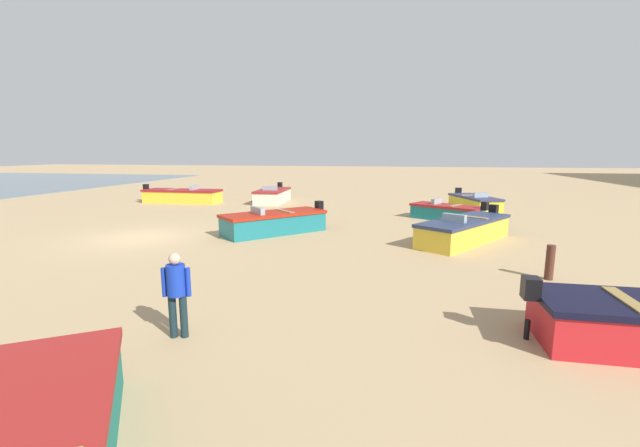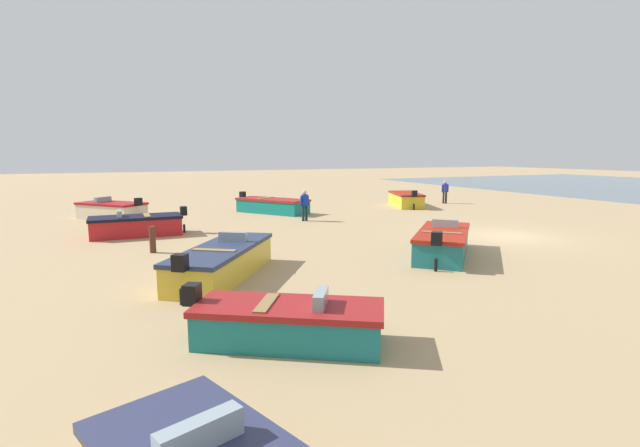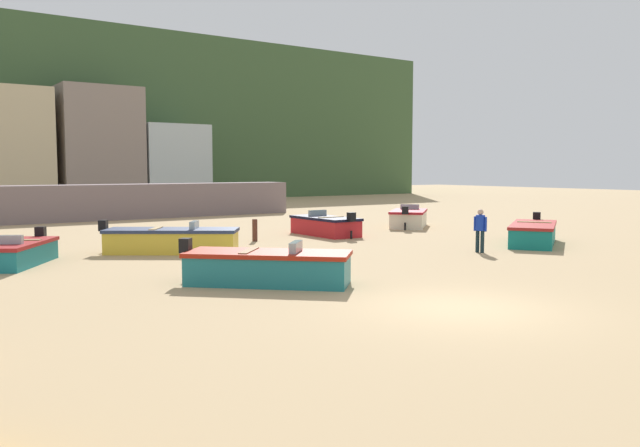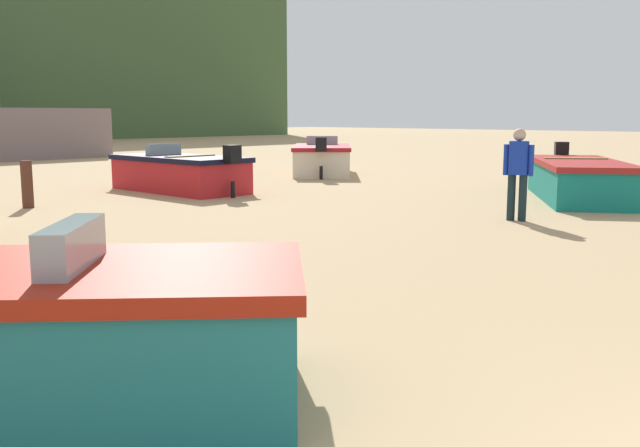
{
  "view_description": "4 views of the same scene",
  "coord_description": "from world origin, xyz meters",
  "px_view_note": "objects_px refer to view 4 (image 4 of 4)",
  "views": [
    {
      "loc": [
        14.29,
        10.2,
        3.43
      ],
      "look_at": [
        -0.59,
        7.3,
        0.74
      ],
      "focal_mm": 22.87,
      "sensor_mm": 36.0,
      "label": 1
    },
    {
      "loc": [
        -14.76,
        15.49,
        3.55
      ],
      "look_at": [
        -0.41,
        9.04,
        1.17
      ],
      "focal_mm": 26.06,
      "sensor_mm": 36.0,
      "label": 2
    },
    {
      "loc": [
        -10.58,
        -9.78,
        3.12
      ],
      "look_at": [
        3.0,
        9.8,
        1.07
      ],
      "focal_mm": 35.89,
      "sensor_mm": 36.0,
      "label": 3
    },
    {
      "loc": [
        -3.57,
        0.41,
        1.84
      ],
      "look_at": [
        1.14,
        4.8,
        0.85
      ],
      "focal_mm": 39.43,
      "sensor_mm": 36.0,
      "label": 4
    }
  ],
  "objects_px": {
    "boat_teal_0": "(578,180)",
    "mooring_post_near_water": "(27,184)",
    "beach_walker_foreground": "(518,167)",
    "boat_red_2": "(180,173)",
    "boat_cream_5": "(322,159)"
  },
  "relations": [
    {
      "from": "boat_teal_0",
      "to": "mooring_post_near_water",
      "type": "xyz_separation_m",
      "value": [
        -8.94,
        7.5,
        0.04
      ]
    },
    {
      "from": "boat_teal_0",
      "to": "beach_walker_foreground",
      "type": "distance_m",
      "value": 3.91
    },
    {
      "from": "beach_walker_foreground",
      "to": "boat_teal_0",
      "type": "bearing_deg",
      "value": 85.36
    },
    {
      "from": "beach_walker_foreground",
      "to": "boat_red_2",
      "type": "bearing_deg",
      "value": 175.45
    },
    {
      "from": "boat_red_2",
      "to": "boat_cream_5",
      "type": "height_order",
      "value": "boat_cream_5"
    },
    {
      "from": "boat_cream_5",
      "to": "beach_walker_foreground",
      "type": "height_order",
      "value": "beach_walker_foreground"
    },
    {
      "from": "boat_teal_0",
      "to": "mooring_post_near_water",
      "type": "distance_m",
      "value": 11.67
    },
    {
      "from": "boat_red_2",
      "to": "boat_cream_5",
      "type": "bearing_deg",
      "value": 8.86
    },
    {
      "from": "boat_teal_0",
      "to": "boat_red_2",
      "type": "relative_size",
      "value": 1.15
    },
    {
      "from": "boat_teal_0",
      "to": "boat_cream_5",
      "type": "bearing_deg",
      "value": -41.02
    },
    {
      "from": "boat_teal_0",
      "to": "boat_red_2",
      "type": "distance_m",
      "value": 9.29
    },
    {
      "from": "boat_red_2",
      "to": "beach_walker_foreground",
      "type": "bearing_deg",
      "value": -82.09
    },
    {
      "from": "mooring_post_near_water",
      "to": "beach_walker_foreground",
      "type": "xyz_separation_m",
      "value": [
        5.1,
        -8.02,
        0.48
      ]
    },
    {
      "from": "boat_red_2",
      "to": "boat_cream_5",
      "type": "relative_size",
      "value": 1.04
    },
    {
      "from": "mooring_post_near_water",
      "to": "beach_walker_foreground",
      "type": "height_order",
      "value": "beach_walker_foreground"
    }
  ]
}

